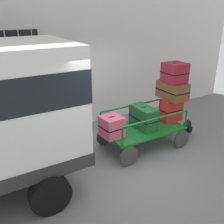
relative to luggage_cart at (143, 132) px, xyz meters
name	(u,v)px	position (x,y,z in m)	size (l,w,h in m)	color
ground_plane	(116,162)	(-0.95, -0.28, -0.39)	(40.00, 40.00, 0.00)	slate
building_wall	(69,38)	(-0.96, 2.10, 2.10)	(12.00, 0.38, 5.00)	silver
luggage_cart	(143,132)	(0.00, 0.00, 0.00)	(2.01, 1.14, 0.50)	#146023
cart_railing	(144,114)	(0.00, 0.00, 0.47)	(1.88, 1.00, 0.45)	#146023
suitcase_left_bottom	(112,126)	(-0.88, 0.03, 0.34)	(0.49, 0.50, 0.47)	#CC4C72
suitcase_midleft_bottom	(143,118)	(0.00, 0.01, 0.37)	(0.38, 0.72, 0.54)	#194C28
suitcase_center_bottom	(172,110)	(0.88, -0.01, 0.41)	(0.56, 0.31, 0.60)	#B21E1E
suitcase_center_middle	(172,90)	(0.88, 0.03, 0.92)	(0.48, 0.76, 0.43)	brown
suitcase_center_top	(175,73)	(0.88, 0.00, 1.37)	(0.51, 0.52, 0.47)	maroon
backpack	(187,127)	(1.42, -0.11, -0.18)	(0.27, 0.22, 0.44)	black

